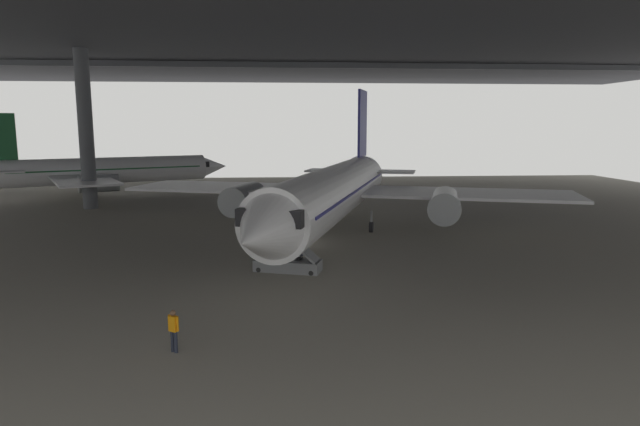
{
  "coord_description": "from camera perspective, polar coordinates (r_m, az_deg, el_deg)",
  "views": [
    {
      "loc": [
        -2.13,
        -39.99,
        8.74
      ],
      "look_at": [
        0.76,
        -2.09,
        2.7
      ],
      "focal_mm": 30.54,
      "sensor_mm": 36.0,
      "label": 1
    }
  ],
  "objects": [
    {
      "name": "ground_plane",
      "position": [
        40.99,
        -1.28,
        -3.28
      ],
      "size": [
        110.0,
        110.0,
        0.0
      ],
      "primitive_type": "plane",
      "color": "gray"
    },
    {
      "name": "airplane_main",
      "position": [
        43.3,
        1.55,
        2.25
      ],
      "size": [
        38.79,
        39.19,
        12.39
      ],
      "color": "white",
      "rests_on": "ground_plane"
    },
    {
      "name": "crew_worker_by_stairs",
      "position": [
        37.12,
        -2.03,
        -2.98
      ],
      "size": [
        0.51,
        0.35,
        1.77
      ],
      "color": "#232838",
      "rests_on": "ground_plane"
    },
    {
      "name": "hangar_structure",
      "position": [
        54.45,
        -2.24,
        18.12
      ],
      "size": [
        121.0,
        99.0,
        17.97
      ],
      "color": "#4C4F54",
      "rests_on": "ground_plane"
    },
    {
      "name": "crew_worker_near_nose",
      "position": [
        22.37,
        -15.09,
        -11.57
      ],
      "size": [
        0.46,
        0.39,
        1.72
      ],
      "color": "#232838",
      "rests_on": "ground_plane"
    },
    {
      "name": "airplane_distant",
      "position": [
        74.08,
        -21.77,
        4.13
      ],
      "size": [
        30.23,
        30.37,
        10.28
      ],
      "color": "white",
      "rests_on": "ground_plane"
    },
    {
      "name": "boarding_stairs",
      "position": [
        33.4,
        -3.49,
        -4.83
      ],
      "size": [
        4.61,
        2.66,
        4.85
      ],
      "color": "slate",
      "rests_on": "ground_plane"
    }
  ]
}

